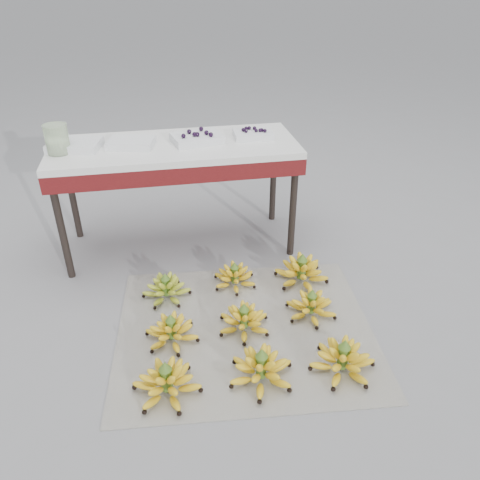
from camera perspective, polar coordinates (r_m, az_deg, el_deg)
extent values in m
plane|color=gray|center=(2.33, -2.05, -11.67)|extent=(60.00, 60.00, 0.00)
cube|color=silver|center=(2.36, 0.61, -10.86)|extent=(1.34, 1.16, 0.01)
ellipsoid|color=yellow|center=(2.08, -8.89, -17.06)|extent=(0.38, 0.38, 0.09)
ellipsoid|color=yellow|center=(2.05, -8.98, -16.36)|extent=(0.27, 0.27, 0.06)
ellipsoid|color=yellow|center=(2.02, -9.06, -15.69)|extent=(0.18, 0.18, 0.05)
cylinder|color=#44661E|center=(2.05, -8.98, -16.36)|extent=(0.05, 0.05, 0.12)
cone|color=#44661E|center=(2.00, -9.15, -14.91)|extent=(0.06, 0.06, 0.04)
ellipsoid|color=yellow|center=(2.10, 2.59, -15.74)|extent=(0.35, 0.35, 0.09)
ellipsoid|color=yellow|center=(2.08, 2.62, -15.03)|extent=(0.25, 0.25, 0.06)
ellipsoid|color=yellow|center=(2.05, 2.64, -14.35)|extent=(0.16, 0.16, 0.05)
cylinder|color=#44661E|center=(2.08, 2.62, -15.03)|extent=(0.05, 0.05, 0.12)
cone|color=#44661E|center=(2.02, 2.67, -13.56)|extent=(0.06, 0.06, 0.04)
ellipsoid|color=yellow|center=(2.19, 12.35, -14.40)|extent=(0.38, 0.38, 0.09)
ellipsoid|color=yellow|center=(2.16, 12.46, -13.70)|extent=(0.27, 0.27, 0.06)
ellipsoid|color=yellow|center=(2.14, 12.57, -13.02)|extent=(0.18, 0.18, 0.05)
cylinder|color=#44661E|center=(2.16, 12.46, -13.70)|extent=(0.05, 0.05, 0.12)
cone|color=#44661E|center=(2.11, 12.69, -12.24)|extent=(0.06, 0.06, 0.04)
ellipsoid|color=yellow|center=(2.30, -8.31, -11.25)|extent=(0.34, 0.34, 0.08)
ellipsoid|color=yellow|center=(2.28, -8.37, -10.62)|extent=(0.24, 0.24, 0.06)
ellipsoid|color=yellow|center=(2.26, -8.43, -10.02)|extent=(0.15, 0.15, 0.05)
cylinder|color=#44661E|center=(2.28, -8.37, -10.62)|extent=(0.04, 0.04, 0.11)
cone|color=#44661E|center=(2.24, -8.50, -9.34)|extent=(0.05, 0.05, 0.04)
ellipsoid|color=yellow|center=(2.34, 0.49, -10.06)|extent=(0.29, 0.29, 0.08)
ellipsoid|color=yellow|center=(2.32, 0.49, -9.43)|extent=(0.20, 0.20, 0.06)
ellipsoid|color=yellow|center=(2.30, 0.49, -8.83)|extent=(0.13, 0.13, 0.05)
cylinder|color=#44661E|center=(2.32, 0.49, -9.43)|extent=(0.04, 0.04, 0.11)
cone|color=#44661E|center=(2.27, 0.50, -8.13)|extent=(0.05, 0.05, 0.04)
ellipsoid|color=yellow|center=(2.45, 8.63, -8.24)|extent=(0.33, 0.33, 0.08)
ellipsoid|color=yellow|center=(2.43, 8.70, -7.62)|extent=(0.23, 0.23, 0.06)
ellipsoid|color=yellow|center=(2.41, 8.75, -7.03)|extent=(0.15, 0.15, 0.05)
cylinder|color=#44661E|center=(2.43, 8.70, -7.62)|extent=(0.04, 0.04, 0.11)
cone|color=#44661E|center=(2.39, 8.82, -6.36)|extent=(0.05, 0.05, 0.04)
ellipsoid|color=#83A929|center=(2.57, -8.95, -6.19)|extent=(0.32, 0.32, 0.08)
ellipsoid|color=#83A929|center=(2.55, -9.00, -5.60)|extent=(0.22, 0.22, 0.06)
ellipsoid|color=#83A929|center=(2.53, -9.06, -5.03)|extent=(0.15, 0.15, 0.05)
cylinder|color=#44661E|center=(2.55, -9.00, -5.60)|extent=(0.04, 0.04, 0.10)
cone|color=#44661E|center=(2.51, -9.13, -4.38)|extent=(0.05, 0.05, 0.04)
ellipsoid|color=yellow|center=(2.63, -0.66, -4.78)|extent=(0.30, 0.30, 0.07)
ellipsoid|color=yellow|center=(2.61, -0.66, -4.22)|extent=(0.21, 0.21, 0.05)
ellipsoid|color=yellow|center=(2.60, -0.66, -3.68)|extent=(0.14, 0.14, 0.05)
cylinder|color=#44661E|center=(2.61, -0.66, -4.22)|extent=(0.04, 0.04, 0.10)
cone|color=#44661E|center=(2.58, -0.67, -3.07)|extent=(0.05, 0.05, 0.04)
ellipsoid|color=yellow|center=(2.68, 7.47, -4.15)|extent=(0.38, 0.38, 0.09)
ellipsoid|color=yellow|center=(2.66, 7.53, -3.47)|extent=(0.27, 0.27, 0.07)
ellipsoid|color=yellow|center=(2.64, 7.58, -2.81)|extent=(0.18, 0.18, 0.06)
cylinder|color=#44661E|center=(2.66, 7.53, -3.47)|extent=(0.05, 0.05, 0.12)
cone|color=#44661E|center=(2.61, 7.64, -2.06)|extent=(0.06, 0.06, 0.04)
cylinder|color=black|center=(2.74, -20.94, 1.33)|extent=(0.04, 0.04, 0.64)
cylinder|color=black|center=(2.79, 6.46, 3.89)|extent=(0.04, 0.04, 0.64)
cylinder|color=black|center=(3.15, -19.85, 5.48)|extent=(0.04, 0.04, 0.64)
cylinder|color=black|center=(3.20, 4.09, 7.67)|extent=(0.04, 0.04, 0.64)
cube|color=#5F1113|center=(2.78, -7.88, 9.90)|extent=(1.41, 0.56, 0.09)
cube|color=silver|center=(2.76, -7.97, 11.17)|extent=(1.41, 0.56, 0.04)
cube|color=silver|center=(2.80, -19.48, 10.88)|extent=(0.31, 0.25, 0.04)
cube|color=silver|center=(2.76, -13.11, 11.47)|extent=(0.29, 0.23, 0.04)
cube|color=silver|center=(2.77, -5.28, 12.27)|extent=(0.31, 0.25, 0.04)
sphere|color=black|center=(2.74, -4.12, 12.92)|extent=(0.03, 0.03, 0.03)
sphere|color=black|center=(2.71, -3.58, 12.71)|extent=(0.03, 0.03, 0.03)
sphere|color=black|center=(2.70, -6.91, 12.49)|extent=(0.03, 0.03, 0.03)
sphere|color=black|center=(2.72, -5.57, 12.71)|extent=(0.03, 0.03, 0.03)
sphere|color=black|center=(2.77, -6.22, 13.01)|extent=(0.03, 0.03, 0.03)
sphere|color=black|center=(2.81, -4.76, 13.36)|extent=(0.03, 0.03, 0.03)
sphere|color=black|center=(2.72, -5.23, 12.72)|extent=(0.03, 0.03, 0.03)
cube|color=silver|center=(2.83, 1.61, 12.73)|extent=(0.23, 0.17, 0.04)
sphere|color=black|center=(2.81, 1.98, 13.21)|extent=(0.02, 0.02, 0.02)
sphere|color=black|center=(2.85, 1.13, 13.50)|extent=(0.02, 0.02, 0.02)
sphere|color=black|center=(2.82, 0.52, 13.28)|extent=(0.02, 0.02, 0.02)
sphere|color=black|center=(2.85, 0.75, 13.47)|extent=(0.02, 0.02, 0.02)
sphere|color=black|center=(2.82, 2.67, 13.26)|extent=(0.02, 0.02, 0.02)
sphere|color=black|center=(2.85, 1.78, 13.48)|extent=(0.02, 0.02, 0.02)
sphere|color=black|center=(2.82, 0.38, 13.30)|extent=(0.02, 0.02, 0.02)
sphere|color=black|center=(2.81, 3.06, 13.17)|extent=(0.02, 0.02, 0.02)
sphere|color=black|center=(2.82, 2.47, 13.24)|extent=(0.02, 0.02, 0.02)
sphere|color=black|center=(2.80, 0.75, 13.15)|extent=(0.02, 0.02, 0.02)
cylinder|color=beige|center=(2.75, -21.41, 11.39)|extent=(0.14, 0.14, 0.16)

